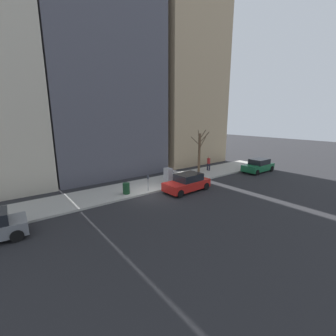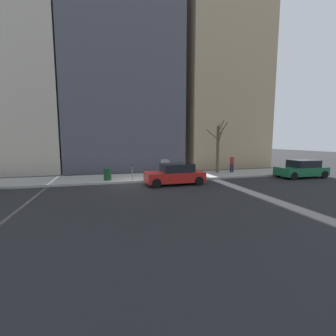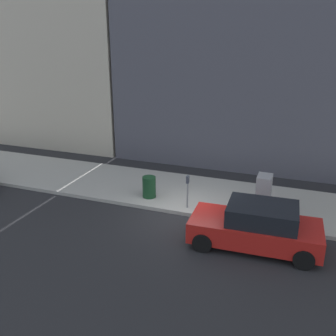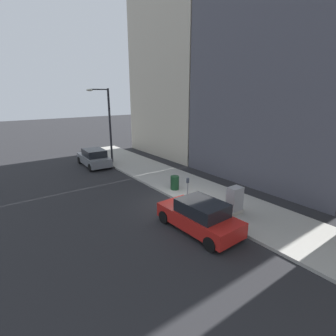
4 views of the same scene
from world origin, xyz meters
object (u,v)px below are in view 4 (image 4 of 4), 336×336
Objects in this scene: parking_meter at (188,186)px; office_tower_right at (196,30)px; utility_box at (235,200)px; streetlamp at (107,120)px; office_block_center at (311,11)px; parked_car_red at (199,216)px; parked_car_grey at (94,158)px; trash_bin at (175,183)px.

parking_meter is 18.83m from office_tower_right.
utility_box is 14.04m from streetlamp.
office_tower_right is at bearing 47.55° from parking_meter.
office_block_center is at bearing -44.37° from streetlamp.
streetlamp is (1.56, 13.73, 3.28)m from parked_car_red.
office_tower_right reaches higher than parked_car_red.
parked_car_red and parked_car_grey have the same top height.
streetlamp reaches higher than trash_bin.
office_tower_right is (-0.88, 11.18, 0.52)m from office_block_center.
parking_meter is at bearing -80.03° from parked_car_grey.
utility_box is (2.36, -13.84, 0.11)m from parked_car_grey.
office_tower_right is (11.85, 13.98, 11.63)m from parked_car_red.
utility_box reaches higher than parking_meter.
parking_meter is 0.05× the size of office_tower_right.
parked_car_red reaches higher than parking_meter.
parked_car_grey is at bearing 102.04° from trash_bin.
trash_bin is at bearing -86.07° from streetlamp.
parked_car_red is at bearing -177.95° from utility_box.
office_block_center is (12.73, 2.80, 11.11)m from parked_car_red.
parked_car_grey reaches higher than parking_meter.
streetlamp is at bearing 94.27° from utility_box.
parking_meter is at bearing -132.45° from office_tower_right.
office_block_center is 0.96× the size of office_tower_right.
parked_car_red is 5.21m from trash_bin.
utility_box is at bearing -73.20° from parking_meter.
parked_car_red is at bearing -120.68° from parking_meter.
office_block_center is at bearing -10.40° from trash_bin.
parked_car_grey is 14.04m from utility_box.
utility_box reaches higher than parked_car_grey.
office_block_center is (11.17, -10.93, 7.83)m from streetlamp.
utility_box is at bearing -0.13° from parked_car_red.
office_block_center is at bearing 10.21° from parked_car_red.
parked_car_grey is 3.16× the size of parking_meter.
office_block_center is (11.01, -0.11, 10.86)m from parking_meter.
office_block_center reaches higher than utility_box.
utility_box is 15.21m from office_block_center.
office_tower_right is (10.13, 11.07, 11.39)m from parking_meter.
parked_car_grey is 0.17× the size of office_tower_right.
office_tower_right is (10.29, 0.25, 8.35)m from streetlamp.
parking_meter is at bearing 179.42° from office_block_center.
streetlamp is (1.34, -0.21, 3.28)m from parked_car_grey.
parked_car_red is 17.13m from office_block_center.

